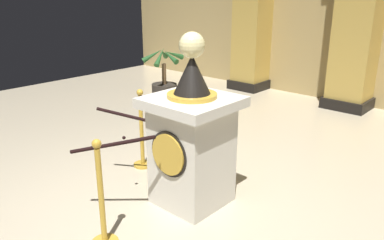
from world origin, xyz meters
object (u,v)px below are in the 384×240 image
object	(u,v)px
stanchion_near	(142,140)
stanchion_far	(102,210)
potted_palm_left	(165,90)
pedestal_clock	(192,140)

from	to	relation	value
stanchion_near	stanchion_far	world-z (taller)	stanchion_near
potted_palm_left	stanchion_near	bearing A→B (deg)	-50.53
stanchion_far	potted_palm_left	bearing A→B (deg)	128.48
stanchion_near	potted_palm_left	size ratio (longest dim) A/B	0.84
potted_palm_left	stanchion_far	bearing A→B (deg)	-51.52
pedestal_clock	stanchion_far	distance (m)	1.13
stanchion_near	stanchion_far	bearing A→B (deg)	-53.06
pedestal_clock	stanchion_far	world-z (taller)	pedestal_clock
stanchion_near	potted_palm_left	distance (m)	2.53
stanchion_near	stanchion_far	distance (m)	1.62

